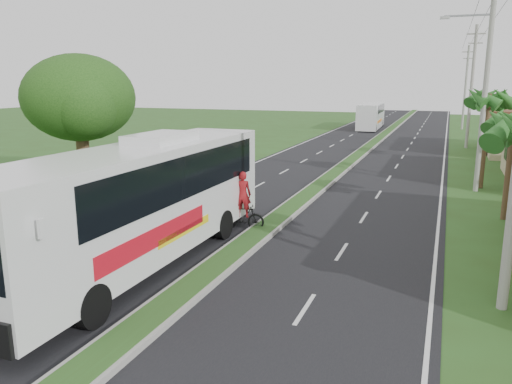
% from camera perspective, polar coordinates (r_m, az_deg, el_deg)
% --- Properties ---
extents(ground, '(180.00, 180.00, 0.00)m').
position_cam_1_polar(ground, '(15.17, -7.49, -11.12)').
color(ground, '#2C4C1C').
rests_on(ground, ground).
extents(road_asphalt, '(14.00, 160.00, 0.02)m').
position_cam_1_polar(road_asphalt, '(33.42, 8.97, 1.94)').
color(road_asphalt, black).
rests_on(road_asphalt, ground).
extents(median_strip, '(1.20, 160.00, 0.18)m').
position_cam_1_polar(median_strip, '(33.40, 8.97, 2.09)').
color(median_strip, gray).
rests_on(median_strip, ground).
extents(lane_edge_left, '(0.12, 160.00, 0.01)m').
position_cam_1_polar(lane_edge_left, '(35.39, -1.70, 2.65)').
color(lane_edge_left, silver).
rests_on(lane_edge_left, ground).
extents(lane_edge_right, '(0.12, 160.00, 0.01)m').
position_cam_1_polar(lane_edge_right, '(32.74, 20.50, 1.05)').
color(lane_edge_right, silver).
rests_on(lane_edge_right, ground).
extents(palm_verge_c, '(2.40, 2.40, 5.85)m').
position_cam_1_polar(palm_verge_c, '(31.25, 25.10, 9.65)').
color(palm_verge_c, '#473321').
rests_on(palm_verge_c, ground).
extents(palm_verge_d, '(2.40, 2.40, 5.25)m').
position_cam_1_polar(palm_verge_d, '(40.28, 24.92, 9.23)').
color(palm_verge_d, '#473321').
rests_on(palm_verge_d, ground).
extents(shade_tree, '(6.30, 6.00, 7.54)m').
position_cam_1_polar(shade_tree, '(29.13, -19.69, 9.78)').
color(shade_tree, '#473321').
rests_on(shade_tree, ground).
extents(utility_pole_b, '(3.20, 0.28, 12.00)m').
position_cam_1_polar(utility_pole_b, '(30.22, 24.79, 11.78)').
color(utility_pole_b, gray).
rests_on(utility_pole_b, ground).
extents(utility_pole_c, '(1.60, 0.28, 11.00)m').
position_cam_1_polar(utility_pole_c, '(50.20, 23.41, 11.07)').
color(utility_pole_c, gray).
rests_on(utility_pole_c, ground).
extents(utility_pole_d, '(1.60, 0.28, 10.50)m').
position_cam_1_polar(utility_pole_d, '(70.20, 22.83, 11.04)').
color(utility_pole_d, gray).
rests_on(utility_pole_d, ground).
extents(coach_bus_main, '(2.90, 13.36, 4.31)m').
position_cam_1_polar(coach_bus_main, '(16.82, -12.81, -0.45)').
color(coach_bus_main, silver).
rests_on(coach_bus_main, ground).
extents(coach_bus_far, '(2.80, 11.25, 3.26)m').
position_cam_1_polar(coach_bus_far, '(67.63, 13.02, 8.63)').
color(coach_bus_far, silver).
rests_on(coach_bus_far, ground).
extents(motorcyclist, '(1.86, 0.79, 2.48)m').
position_cam_1_polar(motorcyclist, '(20.68, -1.52, -1.88)').
color(motorcyclist, black).
rests_on(motorcyclist, ground).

